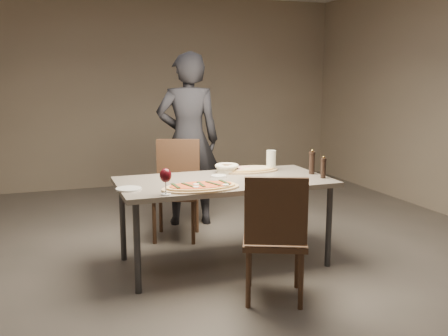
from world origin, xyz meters
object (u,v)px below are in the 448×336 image
object	(u,v)px
chair_far	(177,183)
pepper_mill_left	(312,162)
bread_basket	(227,168)
diner	(188,140)
carafe	(271,160)
chair_near	(275,232)
zucchini_pizza	(201,187)
dining_table	(224,186)
ham_pizza	(249,170)

from	to	relation	value
chair_far	pepper_mill_left	bearing A→B (deg)	159.23
bread_basket	chair_far	distance (m)	0.73
diner	bread_basket	bearing A→B (deg)	105.51
carafe	chair_near	world-z (taller)	chair_near
chair_far	diner	bearing A→B (deg)	-99.47
pepper_mill_left	chair_near	world-z (taller)	pepper_mill_left
chair_far	zucchini_pizza	bearing A→B (deg)	106.85
dining_table	pepper_mill_left	size ratio (longest dim) A/B	8.04
bread_basket	pepper_mill_left	world-z (taller)	pepper_mill_left
ham_pizza	chair_near	distance (m)	1.19
diner	pepper_mill_left	bearing A→B (deg)	131.42
dining_table	zucchini_pizza	bearing A→B (deg)	-135.98
chair_near	diner	distance (m)	2.18
zucchini_pizza	carafe	world-z (taller)	carafe
carafe	diner	xyz separation A→B (m)	(-0.52, 1.01, 0.10)
chair_near	bread_basket	bearing A→B (deg)	111.07
zucchini_pizza	ham_pizza	world-z (taller)	zucchini_pizza
zucchini_pizza	bread_basket	bearing A→B (deg)	45.00
dining_table	pepper_mill_left	world-z (taller)	pepper_mill_left
chair_far	diner	distance (m)	0.59
ham_pizza	carafe	bearing A→B (deg)	4.62
pepper_mill_left	carafe	world-z (taller)	pepper_mill_left
dining_table	bread_basket	xyz separation A→B (m)	(0.13, 0.29, 0.10)
chair_near	zucchini_pizza	bearing A→B (deg)	146.14
carafe	diner	size ratio (longest dim) A/B	0.10
zucchini_pizza	pepper_mill_left	distance (m)	1.15
dining_table	ham_pizza	bearing A→B (deg)	38.70
dining_table	ham_pizza	distance (m)	0.45
carafe	pepper_mill_left	bearing A→B (deg)	-48.71
dining_table	chair_near	size ratio (longest dim) A/B	1.89
dining_table	chair_far	world-z (taller)	chair_far
chair_far	bread_basket	bearing A→B (deg)	139.14
dining_table	chair_near	world-z (taller)	chair_near
dining_table	zucchini_pizza	distance (m)	0.41
bread_basket	carafe	bearing A→B (deg)	-2.59
carafe	diner	world-z (taller)	diner
dining_table	diner	size ratio (longest dim) A/B	0.96
pepper_mill_left	carafe	bearing A→B (deg)	131.29
dining_table	ham_pizza	xyz separation A→B (m)	(0.35, 0.28, 0.07)
chair_near	chair_far	world-z (taller)	chair_far
diner	ham_pizza	bearing A→B (deg)	117.52
bread_basket	chair_near	world-z (taller)	chair_near
bread_basket	chair_far	size ratio (longest dim) A/B	0.22
ham_pizza	dining_table	bearing A→B (deg)	-133.96
chair_near	diner	xyz separation A→B (m)	(-0.04, 2.14, 0.41)
carafe	chair_far	distance (m)	1.03
dining_table	chair_far	size ratio (longest dim) A/B	1.83
ham_pizza	bread_basket	size ratio (longest dim) A/B	2.55
zucchini_pizza	chair_far	xyz separation A→B (m)	(0.10, 1.18, -0.21)
ham_pizza	diner	distance (m)	1.06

